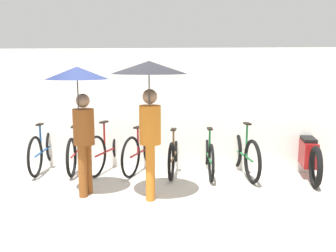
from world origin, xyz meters
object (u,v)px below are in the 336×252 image
Objects in this scene: parked_bicycle_0 at (44,149)px; parked_bicycle_6 at (243,154)px; parked_bicycle_5 at (208,155)px; pedestrian_leading at (80,98)px; pedestrian_center at (149,90)px; motorcycle at (307,154)px; parked_bicycle_3 at (142,150)px; parked_bicycle_4 at (175,153)px; parked_bicycle_2 at (110,149)px; parked_bicycle_1 at (77,150)px.

parked_bicycle_6 is (3.77, 0.00, 0.00)m from parked_bicycle_0.
parked_bicycle_5 is 2.65m from pedestrian_leading.
pedestrian_leading is 0.96× the size of pedestrian_center.
parked_bicycle_0 is at bearing 84.95° from parked_bicycle_5.
pedestrian_center is 1.00× the size of motorcycle.
parked_bicycle_3 is at bearing -80.90° from pedestrian_center.
parked_bicycle_4 reaches higher than motorcycle.
parked_bicycle_2 is 1.07× the size of parked_bicycle_3.
pedestrian_center is at bearing 144.94° from parked_bicycle_5.
parked_bicycle_5 reaches higher than parked_bicycle_0.
motorcycle is (2.42, 0.04, 0.04)m from parked_bicycle_4.
pedestrian_leading is 4.15m from motorcycle.
motorcycle is at bearing -99.35° from parked_bicycle_6.
parked_bicycle_5 is at bearing -79.43° from parked_bicycle_2.
parked_bicycle_6 is 0.84× the size of motorcycle.
parked_bicycle_0 is 2.20m from pedestrian_leading.
parked_bicycle_5 is at bearing -91.45° from parked_bicycle_4.
parked_bicycle_0 reaches higher than parked_bicycle_2.
parked_bicycle_0 is 4.93m from motorcycle.
pedestrian_center is (2.28, -1.50, 1.26)m from parked_bicycle_0.
parked_bicycle_4 is at bearing -122.34° from pedestrian_leading.
motorcycle is (4.93, 0.08, 0.01)m from parked_bicycle_0.
parked_bicycle_5 reaches higher than parked_bicycle_2.
parked_bicycle_2 is 1.89m from pedestrian_leading.
parked_bicycle_0 is at bearing -38.12° from pedestrian_center.
parked_bicycle_1 is at bearing 75.79° from parked_bicycle_6.
parked_bicycle_0 is at bearing -40.66° from pedestrian_leading.
parked_bicycle_1 is at bearing -59.30° from pedestrian_leading.
parked_bicycle_6 is at bearing -139.75° from pedestrian_center.
parked_bicycle_2 is (1.26, 0.09, 0.01)m from parked_bicycle_0.
parked_bicycle_1 is 0.88× the size of pedestrian_leading.
parked_bicycle_4 is 0.86× the size of pedestrian_leading.
parked_bicycle_4 reaches higher than parked_bicycle_5.
parked_bicycle_6 is at bearing -95.54° from parked_bicycle_5.
parked_bicycle_0 reaches higher than motorcycle.
motorcycle is at bearing -97.81° from parked_bicycle_1.
parked_bicycle_5 reaches higher than parked_bicycle_6.
pedestrian_center is (0.39, -1.58, 1.26)m from parked_bicycle_3.
parked_bicycle_2 is at bearing -92.22° from parked_bicycle_0.
pedestrian_center is 3.33m from motorcycle.
parked_bicycle_1 is 2.52m from parked_bicycle_5.
parked_bicycle_2 is at bearing -95.52° from parked_bicycle_1.
parked_bicycle_4 reaches higher than parked_bicycle_0.
pedestrian_center is at bearing 172.82° from parked_bicycle_4.
parked_bicycle_0 is 3.00m from pedestrian_center.
parked_bicycle_3 is 1.89m from parked_bicycle_6.
parked_bicycle_3 is at bearing -97.25° from parked_bicycle_1.
parked_bicycle_4 is 2.27m from pedestrian_leading.
pedestrian_leading is (-0.02, -1.53, 1.12)m from parked_bicycle_2.
parked_bicycle_2 is at bearing -82.24° from pedestrian_leading.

